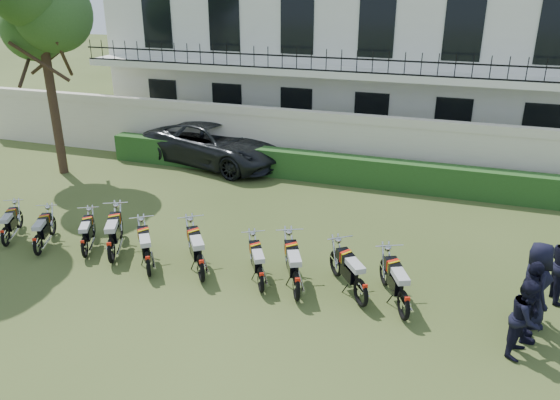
{
  "coord_description": "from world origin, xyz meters",
  "views": [
    {
      "loc": [
        4.73,
        -10.63,
        6.76
      ],
      "look_at": [
        0.63,
        1.6,
        1.47
      ],
      "focal_mm": 35.0,
      "sensor_mm": 36.0,
      "label": 1
    }
  ],
  "objects": [
    {
      "name": "suv",
      "position": [
        -4.06,
        7.76,
        0.81
      ],
      "size": [
        6.31,
        4.05,
        1.62
      ],
      "primitive_type": "imported",
      "rotation": [
        0.0,
        0.0,
        1.32
      ],
      "color": "black",
      "rests_on": "ground"
    },
    {
      "name": "motorcycle_4",
      "position": [
        -1.97,
        -0.68,
        0.49
      ],
      "size": [
        1.23,
        1.64,
        1.07
      ],
      "rotation": [
        0.0,
        0.0,
        0.63
      ],
      "color": "black",
      "rests_on": "ground"
    },
    {
      "name": "motorcycle_9",
      "position": [
        4.09,
        -0.54,
        0.52
      ],
      "size": [
        0.99,
        1.91,
        1.12
      ],
      "rotation": [
        0.0,
        0.0,
        0.43
      ],
      "color": "black",
      "rests_on": "ground"
    },
    {
      "name": "officer_3",
      "position": [
        6.62,
        0.17,
        0.94
      ],
      "size": [
        0.77,
        1.01,
        1.87
      ],
      "primitive_type": "imported",
      "rotation": [
        0.0,
        0.0,
        1.77
      ],
      "color": "black",
      "rests_on": "ground"
    },
    {
      "name": "hedge",
      "position": [
        1.0,
        7.2,
        0.5
      ],
      "size": [
        18.0,
        0.6,
        1.0
      ],
      "primitive_type": "cube",
      "color": "#214117",
      "rests_on": "ground"
    },
    {
      "name": "motorcycle_0",
      "position": [
        -6.44,
        -0.5,
        0.43
      ],
      "size": [
        0.85,
        1.56,
        0.93
      ],
      "rotation": [
        0.0,
        0.0,
        0.45
      ],
      "color": "black",
      "rests_on": "ground"
    },
    {
      "name": "perimeter_wall",
      "position": [
        0.0,
        8.0,
        1.17
      ],
      "size": [
        30.0,
        0.35,
        2.3
      ],
      "color": "beige",
      "rests_on": "ground"
    },
    {
      "name": "motorcycle_5",
      "position": [
        -0.64,
        -0.5,
        0.53
      ],
      "size": [
        1.32,
        1.77,
        1.15
      ],
      "rotation": [
        0.0,
        0.0,
        0.62
      ],
      "color": "black",
      "rests_on": "ground"
    },
    {
      "name": "ground",
      "position": [
        0.0,
        0.0,
        0.0
      ],
      "size": [
        100.0,
        100.0,
        0.0
      ],
      "primitive_type": "plane",
      "color": "#37451B",
      "rests_on": "ground"
    },
    {
      "name": "motorcycle_7",
      "position": [
        1.74,
        -0.55,
        0.53
      ],
      "size": [
        1.02,
        1.96,
        1.15
      ],
      "rotation": [
        0.0,
        0.0,
        0.43
      ],
      "color": "black",
      "rests_on": "ground"
    },
    {
      "name": "tree_west_near",
      "position": [
        -8.96,
        5.0,
        5.89
      ],
      "size": [
        3.4,
        3.2,
        7.9
      ],
      "color": "#473323",
      "rests_on": "ground"
    },
    {
      "name": "officer_1",
      "position": [
        6.38,
        -0.95,
        0.8
      ],
      "size": [
        0.82,
        0.93,
        1.59
      ],
      "primitive_type": "imported",
      "rotation": [
        0.0,
        0.0,
        1.24
      ],
      "color": "black",
      "rests_on": "ground"
    },
    {
      "name": "motorcycle_1",
      "position": [
        -5.25,
        -0.65,
        0.45
      ],
      "size": [
        0.84,
        1.66,
        0.97
      ],
      "rotation": [
        0.0,
        0.0,
        0.41
      ],
      "color": "black",
      "rests_on": "ground"
    },
    {
      "name": "building",
      "position": [
        0.0,
        13.96,
        3.71
      ],
      "size": [
        20.4,
        9.6,
        7.4
      ],
      "color": "silver",
      "rests_on": "ground"
    },
    {
      "name": "motorcycle_3",
      "position": [
        -3.2,
        -0.38,
        0.52
      ],
      "size": [
        1.03,
        1.92,
        1.13
      ],
      "rotation": [
        0.0,
        0.0,
        0.45
      ],
      "color": "black",
      "rests_on": "ground"
    },
    {
      "name": "motorcycle_2",
      "position": [
        -4.02,
        -0.36,
        0.44
      ],
      "size": [
        0.91,
        1.61,
        0.96
      ],
      "rotation": [
        0.0,
        0.0,
        0.48
      ],
      "color": "black",
      "rests_on": "ground"
    },
    {
      "name": "motorcycle_6",
      "position": [
        0.86,
        -0.48,
        0.47
      ],
      "size": [
        0.99,
        1.67,
        1.02
      ],
      "rotation": [
        0.0,
        0.0,
        0.51
      ],
      "color": "black",
      "rests_on": "ground"
    },
    {
      "name": "officer_2",
      "position": [
        6.48,
        -0.46,
        0.88
      ],
      "size": [
        0.55,
        1.07,
        1.76
      ],
      "primitive_type": "imported",
      "rotation": [
        0.0,
        0.0,
        1.7
      ],
      "color": "black",
      "rests_on": "ground"
    },
    {
      "name": "motorcycle_8",
      "position": [
        3.15,
        -0.33,
        0.51
      ],
      "size": [
        1.28,
        1.7,
        1.11
      ],
      "rotation": [
        0.0,
        0.0,
        0.63
      ],
      "color": "black",
      "rests_on": "ground"
    }
  ]
}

